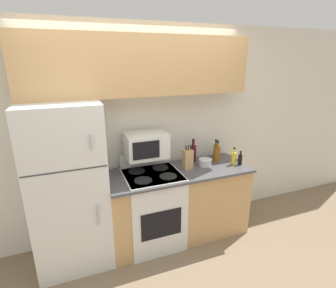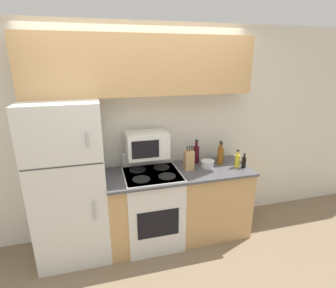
% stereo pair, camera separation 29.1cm
% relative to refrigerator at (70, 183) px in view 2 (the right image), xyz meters
% --- Properties ---
extents(ground_plane, '(12.00, 12.00, 0.00)m').
position_rel_refrigerator_xyz_m(ground_plane, '(0.86, -0.31, -0.89)').
color(ground_plane, '#7F6B51').
extents(wall_back, '(8.00, 0.05, 2.55)m').
position_rel_refrigerator_xyz_m(wall_back, '(0.86, 0.35, 0.39)').
color(wall_back, silver).
rests_on(wall_back, ground_plane).
extents(lower_cabinets, '(1.71, 0.64, 0.90)m').
position_rel_refrigerator_xyz_m(lower_cabinets, '(1.23, -0.01, -0.44)').
color(lower_cabinets, tan).
rests_on(lower_cabinets, ground_plane).
extents(refrigerator, '(0.75, 0.65, 1.77)m').
position_rel_refrigerator_xyz_m(refrigerator, '(0.00, 0.00, 0.00)').
color(refrigerator, silver).
rests_on(refrigerator, ground_plane).
extents(upper_cabinets, '(2.46, 0.30, 0.62)m').
position_rel_refrigerator_xyz_m(upper_cabinets, '(0.86, 0.17, 1.20)').
color(upper_cabinets, tan).
rests_on(upper_cabinets, refrigerator).
extents(stove, '(0.64, 0.62, 1.07)m').
position_rel_refrigerator_xyz_m(stove, '(0.89, -0.02, -0.42)').
color(stove, silver).
rests_on(stove, ground_plane).
extents(microwave, '(0.47, 0.34, 0.28)m').
position_rel_refrigerator_xyz_m(microwave, '(0.87, 0.10, 0.33)').
color(microwave, silver).
rests_on(microwave, stove).
extents(knife_block, '(0.11, 0.10, 0.29)m').
position_rel_refrigerator_xyz_m(knife_block, '(1.34, -0.01, 0.13)').
color(knife_block, tan).
rests_on(knife_block, lower_cabinets).
extents(bowl, '(0.16, 0.16, 0.09)m').
position_rel_refrigerator_xyz_m(bowl, '(1.58, -0.00, 0.06)').
color(bowl, silver).
rests_on(bowl, lower_cabinets).
extents(bottle_whiskey, '(0.08, 0.08, 0.28)m').
position_rel_refrigerator_xyz_m(bottle_whiskey, '(1.78, 0.06, 0.12)').
color(bottle_whiskey, brown).
rests_on(bottle_whiskey, lower_cabinets).
extents(bottle_cooking_spray, '(0.06, 0.06, 0.22)m').
position_rel_refrigerator_xyz_m(bottle_cooking_spray, '(1.93, -0.09, 0.10)').
color(bottle_cooking_spray, gold).
rests_on(bottle_cooking_spray, lower_cabinets).
extents(bottle_wine_red, '(0.08, 0.08, 0.30)m').
position_rel_refrigerator_xyz_m(bottle_wine_red, '(1.51, 0.17, 0.13)').
color(bottle_wine_red, '#470F19').
rests_on(bottle_wine_red, lower_cabinets).
extents(bottle_soy_sauce, '(0.05, 0.05, 0.18)m').
position_rel_refrigerator_xyz_m(bottle_soy_sauce, '(2.00, -0.13, 0.08)').
color(bottle_soy_sauce, black).
rests_on(bottle_soy_sauce, lower_cabinets).
extents(bottle_olive_oil, '(0.06, 0.06, 0.26)m').
position_rel_refrigerator_xyz_m(bottle_olive_oil, '(1.83, 0.17, 0.12)').
color(bottle_olive_oil, '#5B6619').
rests_on(bottle_olive_oil, lower_cabinets).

